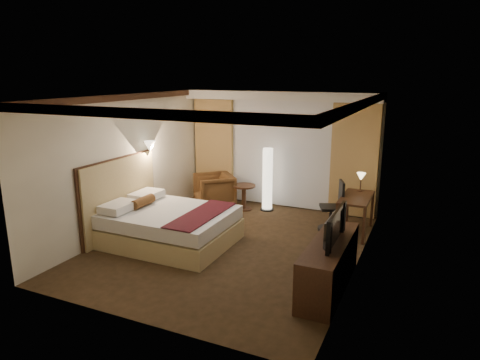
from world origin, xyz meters
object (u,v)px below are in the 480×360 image
at_px(television, 329,221).
at_px(bed, 170,226).
at_px(side_table, 244,197).
at_px(floor_lamp, 267,179).
at_px(office_chair, 331,206).
at_px(armchair, 214,189).
at_px(desk, 355,215).
at_px(dresser, 329,265).

bearing_deg(television, bed, 80.48).
height_order(side_table, television, television).
bearing_deg(floor_lamp, office_chair, -23.22).
relative_size(bed, television, 2.10).
xyz_separation_m(side_table, floor_lamp, (0.51, 0.18, 0.44)).
bearing_deg(armchair, bed, -35.04).
bearing_deg(side_table, floor_lamp, 19.53).
relative_size(bed, desk, 1.91).
height_order(bed, side_table, bed).
distance_m(bed, floor_lamp, 2.79).
bearing_deg(television, desk, 0.52).
bearing_deg(floor_lamp, side_table, -160.47).
distance_m(floor_lamp, dresser, 3.80).
height_order(armchair, television, television).
bearing_deg(side_table, armchair, -172.95).
distance_m(office_chair, dresser, 2.47).
bearing_deg(dresser, desk, 91.16).
xyz_separation_m(side_table, desk, (2.61, -0.47, 0.08)).
xyz_separation_m(side_table, office_chair, (2.14, -0.52, 0.22)).
distance_m(side_table, dresser, 3.96).
xyz_separation_m(desk, office_chair, (-0.47, -0.05, 0.14)).
relative_size(side_table, office_chair, 0.57).
xyz_separation_m(armchair, desk, (3.34, -0.38, -0.06)).
distance_m(desk, television, 2.55).
relative_size(desk, dresser, 0.62).
relative_size(desk, television, 1.10).
bearing_deg(desk, side_table, 169.77).
height_order(side_table, office_chair, office_chair).
bearing_deg(side_table, desk, -10.23).
distance_m(side_table, office_chair, 2.21).
xyz_separation_m(armchair, floor_lamp, (1.24, 0.27, 0.30)).
xyz_separation_m(armchair, television, (3.36, -2.84, 0.61)).
bearing_deg(office_chair, desk, -16.11).
relative_size(armchair, desk, 0.74).
relative_size(armchair, side_table, 1.48).
height_order(bed, floor_lamp, floor_lamp).
relative_size(floor_lamp, office_chair, 1.42).
distance_m(floor_lamp, television, 3.78).
distance_m(bed, dresser, 3.12).
relative_size(side_table, floor_lamp, 0.40).
bearing_deg(floor_lamp, armchair, -167.70).
bearing_deg(dresser, floor_lamp, 124.67).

